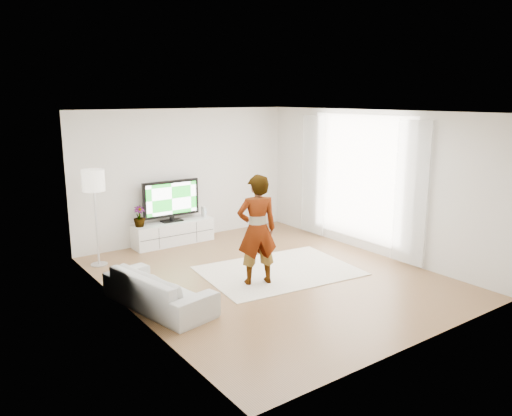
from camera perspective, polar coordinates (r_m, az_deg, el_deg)
floor at (r=8.70m, az=1.58°, el=-7.83°), size 6.00×6.00×0.00m
ceiling at (r=8.16m, az=1.70°, el=10.93°), size 6.00×6.00×0.00m
wall_left at (r=7.13m, az=-14.60°, el=-1.09°), size 0.02×6.00×2.80m
wall_right at (r=10.01m, az=13.14°, el=2.85°), size 0.02×6.00×2.80m
wall_back at (r=10.83m, az=-8.01°, el=3.78°), size 5.00×0.02×2.80m
wall_front at (r=6.26m, az=18.47°, el=-3.21°), size 5.00×0.02×2.80m
window at (r=10.18m, az=11.82°, el=3.36°), size 0.01×2.60×2.50m
curtain_near at (r=9.32m, az=17.31°, el=1.59°), size 0.04×0.70×2.60m
curtain_far at (r=11.05m, az=6.56°, el=3.74°), size 0.04×0.70×2.60m
media_console at (r=10.66m, az=-9.46°, el=-2.79°), size 1.72×0.49×0.48m
television at (r=10.52m, az=-9.67°, el=0.98°), size 1.24×0.24×0.87m
game_console at (r=10.91m, az=-5.99°, el=-0.43°), size 0.06×0.16×0.22m
potted_plant at (r=10.26m, az=-13.20°, el=-0.97°), size 0.24×0.24×0.41m
rug at (r=8.97m, az=2.63°, el=-7.17°), size 2.84×2.19×0.01m
player at (r=8.11m, az=0.12°, el=-2.49°), size 0.77×0.63×1.82m
sofa at (r=7.56m, az=-11.06°, el=-9.05°), size 1.10×2.00×0.55m
floor_lamp at (r=9.35m, az=-18.07°, el=2.54°), size 0.39×0.39×1.78m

